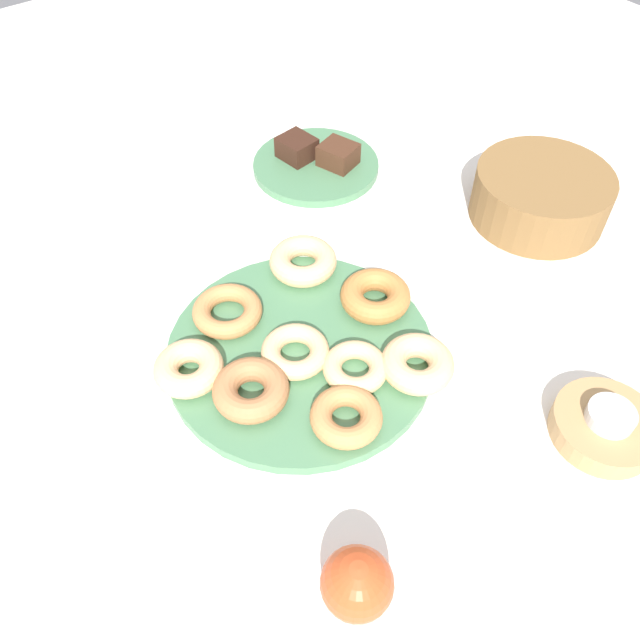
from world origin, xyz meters
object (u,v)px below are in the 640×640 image
(donut_2, at_px, (251,390))
(donut_8, at_px, (355,368))
(donut_4, at_px, (227,311))
(donut_plate, at_px, (300,352))
(tealight, at_px, (611,416))
(donut_3, at_px, (303,261))
(donut_1, at_px, (295,351))
(candle_holder, at_px, (604,427))
(apple, at_px, (357,583))
(basket, at_px, (541,196))
(donut_5, at_px, (374,295))
(donut_6, at_px, (189,368))
(brownie_near, at_px, (297,148))
(donut_7, at_px, (417,364))
(cake_plate, at_px, (316,166))
(brownie_far, at_px, (338,155))
(donut_0, at_px, (346,417))

(donut_2, bearing_deg, donut_8, 68.17)
(donut_2, xyz_separation_m, donut_4, (-0.12, 0.04, -0.00))
(donut_plate, relative_size, tealight, 6.27)
(donut_3, distance_m, tealight, 0.41)
(donut_1, relative_size, donut_4, 0.93)
(donut_1, xyz_separation_m, donut_2, (0.02, -0.07, 0.00))
(candle_holder, relative_size, apple, 1.71)
(basket, bearing_deg, donut_4, -101.38)
(donut_4, height_order, donut_5, donut_5)
(donut_6, bearing_deg, tealight, 43.84)
(donut_2, height_order, brownie_near, brownie_near)
(donut_2, height_order, donut_7, same)
(donut_1, height_order, brownie_near, brownie_near)
(donut_8, distance_m, tealight, 0.28)
(donut_1, xyz_separation_m, donut_6, (-0.05, -0.11, 0.00))
(donut_7, height_order, basket, basket)
(donut_7, relative_size, cake_plate, 0.42)
(tealight, bearing_deg, donut_5, -164.94)
(donut_plate, height_order, donut_1, donut_1)
(donut_6, bearing_deg, donut_3, 106.72)
(donut_4, height_order, brownie_far, brownie_far)
(donut_3, height_order, cake_plate, donut_3)
(cake_plate, distance_m, brownie_far, 0.04)
(apple, bearing_deg, donut_4, 166.19)
(donut_3, height_order, tealight, same)
(donut_8, bearing_deg, donut_5, 128.25)
(donut_8, bearing_deg, donut_2, -111.83)
(donut_8, xyz_separation_m, tealight, (0.22, 0.17, 0.01))
(donut_0, bearing_deg, basket, 104.06)
(donut_8, distance_m, apple, 0.25)
(donut_2, relative_size, donut_7, 1.02)
(donut_0, height_order, brownie_far, brownie_far)
(donut_4, bearing_deg, basket, 78.62)
(donut_3, height_order, brownie_far, brownie_far)
(tealight, height_order, basket, basket)
(candle_holder, distance_m, tealight, 0.02)
(apple, bearing_deg, donut_0, 143.80)
(donut_4, bearing_deg, donut_7, 31.76)
(donut_8, distance_m, brownie_far, 0.42)
(donut_3, xyz_separation_m, donut_4, (0.01, -0.13, -0.00))
(donut_7, xyz_separation_m, apple, (0.15, -0.21, 0.00))
(donut_4, bearing_deg, donut_6, -58.83)
(donut_3, relative_size, tealight, 1.74)
(brownie_near, height_order, brownie_far, same)
(donut_1, xyz_separation_m, cake_plate, (-0.30, 0.26, -0.02))
(donut_5, distance_m, brownie_far, 0.31)
(brownie_far, bearing_deg, donut_7, -26.30)
(donut_0, height_order, candle_holder, donut_0)
(donut_5, relative_size, donut_8, 1.18)
(brownie_near, bearing_deg, candle_holder, -3.32)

